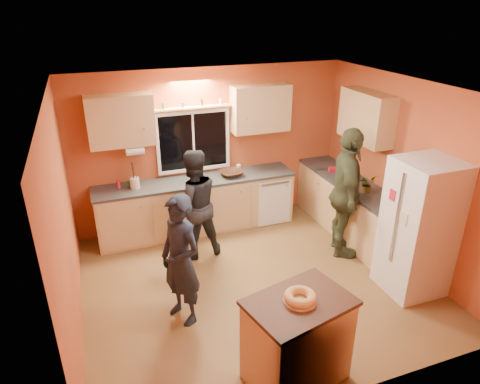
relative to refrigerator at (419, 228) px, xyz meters
name	(u,v)px	position (x,y,z in m)	size (l,w,h in m)	color
ground	(255,282)	(-1.89, 0.80, -0.90)	(4.50, 4.50, 0.00)	brown
room_shell	(254,160)	(-1.77, 1.21, 0.72)	(4.54, 4.04, 2.61)	#BE5630
back_counter	(218,202)	(-1.88, 2.50, -0.45)	(4.23, 0.62, 0.90)	tan
right_counter	(359,214)	(0.06, 1.30, -0.45)	(0.62, 1.84, 0.90)	tan
refrigerator	(419,228)	(0.00, 0.00, 0.00)	(0.72, 0.70, 1.80)	silver
island	(297,339)	(-2.11, -0.83, -0.42)	(1.11, 0.88, 0.95)	tan
bundt_pastry	(300,297)	(-2.11, -0.83, 0.10)	(0.31, 0.31, 0.09)	tan
person_left	(181,261)	(-2.97, 0.44, -0.09)	(0.59, 0.39, 1.61)	black
person_center	(193,204)	(-2.47, 1.78, -0.07)	(0.80, 0.63, 1.65)	black
person_right	(346,194)	(-0.39, 1.07, 0.08)	(1.14, 0.48, 1.95)	#303924
mixing_bowl	(231,173)	(-1.66, 2.46, 0.04)	(0.36, 0.36, 0.09)	black
utensil_crock	(135,183)	(-3.20, 2.49, 0.09)	(0.14, 0.14, 0.17)	beige
potted_plant	(367,184)	(0.02, 1.16, 0.13)	(0.24, 0.21, 0.27)	gray
red_box	(333,170)	(0.01, 2.05, 0.04)	(0.16, 0.12, 0.07)	#AF1B29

